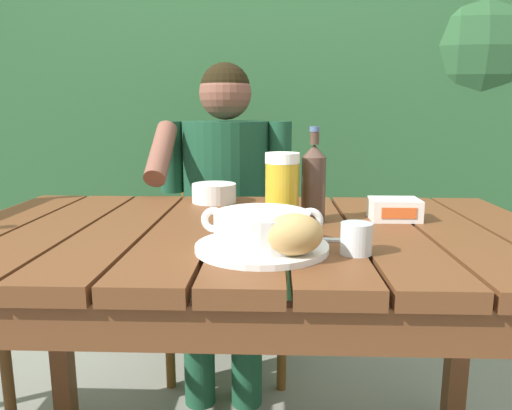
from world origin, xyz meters
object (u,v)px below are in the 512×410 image
at_px(chair_near_diner, 231,251).
at_px(beer_bottle, 314,182).
at_px(butter_tub, 394,209).
at_px(table_knife, 319,239).
at_px(bread_roll, 294,234).
at_px(water_glass_small, 356,238).
at_px(diner_bowl, 214,193).
at_px(beer_glass, 282,189).
at_px(serving_plate, 262,247).
at_px(person_eating, 225,202).
at_px(soup_bowl, 262,227).

xyz_separation_m(chair_near_diner, beer_bottle, (0.27, -0.78, 0.41)).
bearing_deg(butter_tub, table_knife, -134.83).
height_order(bread_roll, water_glass_small, bread_roll).
bearing_deg(diner_bowl, beer_glass, -55.07).
relative_size(bread_roll, water_glass_small, 1.97).
bearing_deg(water_glass_small, beer_bottle, 102.27).
relative_size(chair_near_diner, serving_plate, 3.60).
distance_m(chair_near_diner, beer_glass, 0.93).
relative_size(person_eating, beer_bottle, 5.27).
height_order(chair_near_diner, diner_bowl, chair_near_diner).
bearing_deg(water_glass_small, soup_bowl, 174.17).
height_order(person_eating, beer_glass, person_eating).
bearing_deg(chair_near_diner, soup_bowl, -81.52).
relative_size(butter_tub, diner_bowl, 0.91).
distance_m(beer_bottle, table_knife, 0.21).
bearing_deg(person_eating, beer_glass, -72.05).
height_order(bread_roll, butter_tub, bread_roll).
bearing_deg(table_knife, water_glass_small, -55.61).
bearing_deg(water_glass_small, person_eating, 111.55).
bearing_deg(bread_roll, butter_tub, 52.68).
bearing_deg(beer_glass, bread_roll, -86.69).
xyz_separation_m(bread_roll, beer_glass, (-0.02, 0.29, 0.04)).
xyz_separation_m(serving_plate, butter_tub, (0.32, 0.28, 0.02)).
bearing_deg(beer_bottle, diner_bowl, 138.45).
bearing_deg(soup_bowl, chair_near_diner, 98.48).
distance_m(soup_bowl, beer_glass, 0.22).
relative_size(soup_bowl, bread_roll, 1.98).
bearing_deg(butter_tub, diner_bowl, 155.29).
bearing_deg(butter_tub, water_glass_small, -115.99).
xyz_separation_m(bread_roll, water_glass_small, (0.12, 0.05, -0.02)).
height_order(beer_glass, diner_bowl, beer_glass).
xyz_separation_m(soup_bowl, beer_glass, (0.04, 0.22, 0.04)).
relative_size(chair_near_diner, water_glass_small, 15.49).
bearing_deg(beer_glass, person_eating, 107.95).
height_order(soup_bowl, table_knife, soup_bowl).
relative_size(beer_glass, water_glass_small, 2.83).
bearing_deg(bread_roll, water_glass_small, 22.85).
bearing_deg(soup_bowl, person_eating, 100.66).
xyz_separation_m(water_glass_small, butter_tub, (0.14, 0.30, -0.00)).
bearing_deg(chair_near_diner, bread_roll, -79.05).
distance_m(person_eating, water_glass_small, 0.92).
distance_m(bread_roll, butter_tub, 0.44).
height_order(person_eating, diner_bowl, person_eating).
bearing_deg(table_knife, serving_plate, -148.86).
xyz_separation_m(water_glass_small, diner_bowl, (-0.33, 0.52, -0.00)).
height_order(person_eating, soup_bowl, person_eating).
relative_size(serving_plate, beer_bottle, 1.13).
xyz_separation_m(bread_roll, table_knife, (0.06, 0.14, -0.05)).
relative_size(chair_near_diner, soup_bowl, 3.97).
distance_m(serving_plate, beer_bottle, 0.30).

